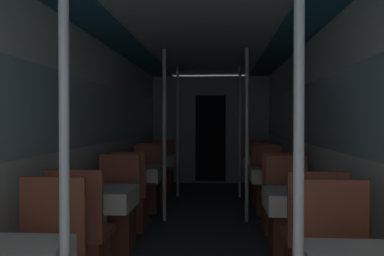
{
  "coord_description": "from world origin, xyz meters",
  "views": [
    {
      "loc": [
        0.18,
        -1.1,
        1.32
      ],
      "look_at": [
        -0.04,
        2.42,
        1.26
      ],
      "focal_mm": 40.0,
      "sensor_mm": 36.0,
      "label": 1
    }
  ],
  "objects_px": {
    "chair_left_far_1": "(116,220)",
    "chair_left_far_3": "(163,175)",
    "support_pole_right_0": "(299,163)",
    "chair_left_near_1": "(82,253)",
    "dining_table_left_1": "(101,203)",
    "dining_table_right_2": "(273,177)",
    "dining_table_left_2": "(139,176)",
    "chair_left_near_2": "(131,206)",
    "dining_table_left_3": "(158,163)",
    "support_pole_left_0": "(64,161)",
    "chair_right_far_2": "(268,192)",
    "chair_right_far_1": "(289,223)",
    "chair_right_near_3": "(263,185)",
    "chair_right_far_3": "(257,176)",
    "support_pole_right_3": "(240,132)",
    "dining_table_right_3": "(260,163)",
    "support_pole_right_2": "(247,135)",
    "support_pole_left_3": "(178,132)",
    "chair_left_far_2": "(146,191)",
    "support_pole_left_2": "(164,135)",
    "chair_left_near_3": "(154,184)",
    "dining_table_right_1": "(299,205)",
    "chair_right_near_2": "(279,208)"
  },
  "relations": [
    {
      "from": "chair_left_far_2",
      "to": "support_pole_right_3",
      "type": "relative_size",
      "value": 0.43
    },
    {
      "from": "support_pole_left_0",
      "to": "chair_left_far_2",
      "type": "distance_m",
      "value": 4.27
    },
    {
      "from": "dining_table_right_2",
      "to": "dining_table_left_2",
      "type": "bearing_deg",
      "value": 180.0
    },
    {
      "from": "support_pole_left_0",
      "to": "chair_right_near_2",
      "type": "xyz_separation_m",
      "value": [
        1.42,
        3.09,
        -0.83
      ]
    },
    {
      "from": "chair_left_far_1",
      "to": "chair_left_far_3",
      "type": "relative_size",
      "value": 1.0
    },
    {
      "from": "support_pole_left_0",
      "to": "chair_right_far_2",
      "type": "xyz_separation_m",
      "value": [
        1.42,
        4.17,
        -0.83
      ]
    },
    {
      "from": "chair_left_far_2",
      "to": "dining_table_right_2",
      "type": "xyz_separation_m",
      "value": [
        1.76,
        -0.54,
        0.29
      ]
    },
    {
      "from": "dining_table_left_3",
      "to": "support_pole_right_0",
      "type": "xyz_separation_m",
      "value": [
        1.42,
        -5.45,
        0.55
      ]
    },
    {
      "from": "dining_table_left_1",
      "to": "chair_left_far_2",
      "type": "height_order",
      "value": "chair_left_far_2"
    },
    {
      "from": "chair_left_near_2",
      "to": "chair_left_near_3",
      "type": "distance_m",
      "value": 1.82
    },
    {
      "from": "chair_left_near_1",
      "to": "chair_left_near_2",
      "type": "bearing_deg",
      "value": 90.0
    },
    {
      "from": "support_pole_left_0",
      "to": "chair_left_far_2",
      "type": "relative_size",
      "value": 2.35
    },
    {
      "from": "support_pole_left_0",
      "to": "chair_right_near_3",
      "type": "relative_size",
      "value": 2.35
    },
    {
      "from": "chair_left_near_1",
      "to": "support_pole_left_3",
      "type": "bearing_deg",
      "value": 85.35
    },
    {
      "from": "chair_right_far_2",
      "to": "dining_table_right_3",
      "type": "xyz_separation_m",
      "value": [
        0.0,
        1.28,
        0.29
      ]
    },
    {
      "from": "dining_table_left_1",
      "to": "dining_table_right_2",
      "type": "relative_size",
      "value": 1.0
    },
    {
      "from": "chair_left_near_2",
      "to": "dining_table_left_3",
      "type": "xyz_separation_m",
      "value": [
        0.0,
        2.36,
        0.29
      ]
    },
    {
      "from": "support_pole_left_3",
      "to": "dining_table_right_1",
      "type": "bearing_deg",
      "value": -68.69
    },
    {
      "from": "chair_left_near_2",
      "to": "support_pole_left_2",
      "type": "xyz_separation_m",
      "value": [
        0.34,
        0.54,
        0.83
      ]
    },
    {
      "from": "support_pole_left_0",
      "to": "chair_left_far_3",
      "type": "height_order",
      "value": "support_pole_left_0"
    },
    {
      "from": "chair_right_far_1",
      "to": "chair_right_near_3",
      "type": "xyz_separation_m",
      "value": [
        0.0,
        2.55,
        0.0
      ]
    },
    {
      "from": "support_pole_left_3",
      "to": "chair_right_far_1",
      "type": "relative_size",
      "value": 2.35
    },
    {
      "from": "chair_left_far_2",
      "to": "dining_table_right_1",
      "type": "distance_m",
      "value": 2.95
    },
    {
      "from": "chair_right_far_3",
      "to": "chair_right_near_3",
      "type": "bearing_deg",
      "value": 90.0
    },
    {
      "from": "support_pole_left_3",
      "to": "chair_right_near_3",
      "type": "relative_size",
      "value": 2.35
    },
    {
      "from": "dining_table_left_3",
      "to": "chair_left_near_3",
      "type": "bearing_deg",
      "value": -90.0
    },
    {
      "from": "chair_right_near_2",
      "to": "chair_right_far_2",
      "type": "bearing_deg",
      "value": 90.0
    },
    {
      "from": "chair_left_near_2",
      "to": "dining_table_right_2",
      "type": "relative_size",
      "value": 1.35
    },
    {
      "from": "dining_table_left_2",
      "to": "chair_right_far_2",
      "type": "distance_m",
      "value": 1.86
    },
    {
      "from": "chair_left_far_1",
      "to": "dining_table_right_2",
      "type": "distance_m",
      "value": 2.19
    },
    {
      "from": "support_pole_left_2",
      "to": "dining_table_right_2",
      "type": "xyz_separation_m",
      "value": [
        1.42,
        0.0,
        -0.55
      ]
    },
    {
      "from": "support_pole_right_2",
      "to": "chair_right_far_3",
      "type": "height_order",
      "value": "support_pole_right_2"
    },
    {
      "from": "support_pole_right_0",
      "to": "chair_left_near_1",
      "type": "bearing_deg",
      "value": 137.98
    },
    {
      "from": "chair_left_far_2",
      "to": "dining_table_right_1",
      "type": "relative_size",
      "value": 1.35
    },
    {
      "from": "dining_table_right_2",
      "to": "dining_table_right_1",
      "type": "bearing_deg",
      "value": -90.0
    },
    {
      "from": "chair_left_far_2",
      "to": "chair_right_far_2",
      "type": "xyz_separation_m",
      "value": [
        1.76,
        0.0,
        0.0
      ]
    },
    {
      "from": "dining_table_left_2",
      "to": "dining_table_left_3",
      "type": "distance_m",
      "value": 1.82
    },
    {
      "from": "chair_left_far_2",
      "to": "support_pole_left_3",
      "type": "height_order",
      "value": "support_pole_left_3"
    },
    {
      "from": "chair_left_near_1",
      "to": "support_pole_right_3",
      "type": "bearing_deg",
      "value": 71.24
    },
    {
      "from": "chair_left_far_3",
      "to": "dining_table_right_2",
      "type": "distance_m",
      "value": 2.95
    },
    {
      "from": "dining_table_left_3",
      "to": "support_pole_left_3",
      "type": "distance_m",
      "value": 0.64
    },
    {
      "from": "chair_left_far_1",
      "to": "dining_table_left_3",
      "type": "relative_size",
      "value": 1.35
    },
    {
      "from": "chair_left_far_1",
      "to": "dining_table_left_2",
      "type": "distance_m",
      "value": 1.31
    },
    {
      "from": "chair_right_far_1",
      "to": "chair_left_near_2",
      "type": "bearing_deg",
      "value": -22.78
    },
    {
      "from": "support_pole_left_0",
      "to": "chair_right_far_3",
      "type": "xyz_separation_m",
      "value": [
        1.42,
        5.99,
        -0.83
      ]
    },
    {
      "from": "chair_left_near_1",
      "to": "support_pole_right_3",
      "type": "distance_m",
      "value": 4.48
    },
    {
      "from": "chair_left_far_2",
      "to": "dining_table_left_3",
      "type": "bearing_deg",
      "value": -90.0
    },
    {
      "from": "chair_left_near_2",
      "to": "support_pole_left_0",
      "type": "bearing_deg",
      "value": -83.74
    },
    {
      "from": "dining_table_left_3",
      "to": "chair_right_near_3",
      "type": "height_order",
      "value": "chair_right_near_3"
    },
    {
      "from": "chair_left_far_3",
      "to": "dining_table_left_3",
      "type": "bearing_deg",
      "value": 90.0
    }
  ]
}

